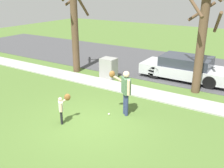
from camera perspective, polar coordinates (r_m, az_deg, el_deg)
ground_plane at (r=11.97m, az=5.48°, el=-1.84°), size 48.00×48.00×0.00m
sidewalk_strip at (r=12.04m, az=5.70°, el=-1.56°), size 36.00×1.20×0.06m
road_surface at (r=16.45m, az=13.57°, el=3.93°), size 36.00×6.80×0.02m
person_adult at (r=9.45m, az=2.89°, el=-1.01°), size 0.87×0.54×1.74m
person_child at (r=9.15m, az=-10.97°, el=-4.71°), size 0.33×0.56×1.06m
baseball at (r=9.81m, az=-0.69°, el=-6.74°), size 0.07×0.07×0.07m
utility_cabinet at (r=13.64m, az=-0.76°, el=3.53°), size 0.78×0.67×1.11m
street_tree_near at (r=11.87m, az=19.47°, el=10.15°), size 1.85×1.88×4.94m
street_tree_far at (r=14.52m, az=-8.45°, el=14.03°), size 1.85×1.89×5.58m
parked_sedan_silver at (r=14.02m, az=16.13°, el=3.47°), size 4.60×1.80×1.23m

